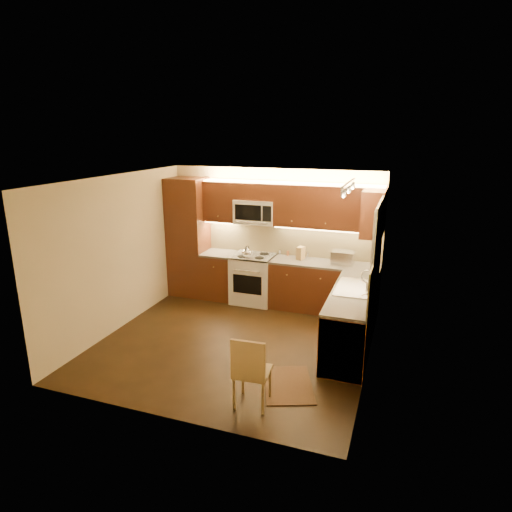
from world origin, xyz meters
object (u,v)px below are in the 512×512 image
at_px(stove, 253,279).
at_px(kettle, 247,251).
at_px(soap_bottle, 372,273).
at_px(microwave, 256,212).
at_px(sink, 355,283).
at_px(dining_chair, 252,370).
at_px(toaster_oven, 343,257).
at_px(knife_block, 301,253).

relative_size(stove, kettle, 4.21).
bearing_deg(stove, soap_bottle, -15.71).
height_order(microwave, sink, microwave).
relative_size(stove, microwave, 1.21).
bearing_deg(dining_chair, kettle, 107.62).
bearing_deg(stove, sink, -29.36).
xyz_separation_m(sink, dining_chair, (-0.90, -1.98, -0.52)).
height_order(sink, soap_bottle, soap_bottle).
xyz_separation_m(stove, microwave, (0.00, 0.14, 1.26)).
xyz_separation_m(kettle, toaster_oven, (1.71, 0.24, -0.02)).
bearing_deg(toaster_oven, kettle, -169.21).
distance_m(toaster_oven, soap_bottle, 0.89).
distance_m(sink, soap_bottle, 0.55).
relative_size(toaster_oven, knife_block, 1.62).
bearing_deg(kettle, sink, -14.43).
relative_size(microwave, sink, 0.88).
bearing_deg(stove, microwave, 90.00).
bearing_deg(sink, soap_bottle, 68.12).
relative_size(kettle, dining_chair, 0.24).
distance_m(stove, toaster_oven, 1.74).
xyz_separation_m(knife_block, dining_chair, (0.22, -3.20, -0.56)).
relative_size(stove, knife_block, 3.94).
bearing_deg(stove, knife_block, 6.26).
height_order(microwave, soap_bottle, microwave).
relative_size(toaster_oven, dining_chair, 0.42).
bearing_deg(toaster_oven, sink, -70.76).
distance_m(stove, dining_chair, 3.29).
height_order(stove, knife_block, knife_block).
xyz_separation_m(stove, dining_chair, (1.10, -3.10, -0.00)).
distance_m(stove, microwave, 1.27).
xyz_separation_m(microwave, kettle, (-0.06, -0.30, -0.69)).
bearing_deg(kettle, soap_bottle, -0.83).
relative_size(microwave, soap_bottle, 4.00).
bearing_deg(dining_chair, sink, 61.52).
height_order(knife_block, dining_chair, knife_block).
bearing_deg(sink, kettle, 154.99).
height_order(kettle, dining_chair, kettle).
distance_m(microwave, knife_block, 1.13).
relative_size(toaster_oven, soap_bottle, 1.99).
bearing_deg(soap_bottle, stove, 166.68).
relative_size(stove, soap_bottle, 4.84).
height_order(stove, dining_chair, stove).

